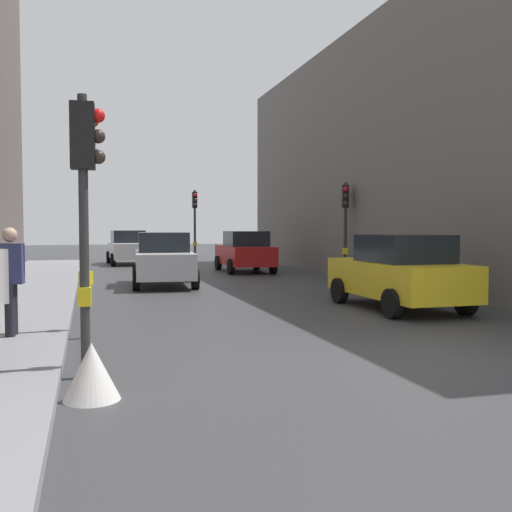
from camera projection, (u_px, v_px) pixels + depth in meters
ground_plane at (414, 360)px, 8.64m from camera, size 120.00×120.00×0.00m
sidewalk_kerb at (5, 314)px, 12.71m from camera, size 2.76×40.00×0.16m
building_facade_right at (502, 157)px, 22.97m from camera, size 12.00×26.99×9.26m
traffic_light_near_right at (86, 180)px, 10.22m from camera, size 0.44×0.38×3.99m
traffic_light_mid_street at (345, 212)px, 21.89m from camera, size 0.33×0.45×3.58m
traffic_light_far_median at (195, 213)px, 31.35m from camera, size 0.25×0.43×3.88m
traffic_light_near_left at (85, 184)px, 7.54m from camera, size 0.44×0.26×3.61m
car_red_sedan at (245, 252)px, 25.77m from camera, size 2.07×4.23×1.76m
car_silver_hatchback at (164, 259)px, 19.65m from camera, size 2.25×4.32×1.76m
car_white_compact at (128, 247)px, 30.96m from camera, size 2.17×4.28×1.76m
car_yellow_taxi at (399, 272)px, 14.02m from camera, size 2.05×4.22×1.76m
pedestrian_with_grey_backpack at (8, 275)px, 9.70m from camera, size 0.62×0.36×1.77m
warning_sign_triangle at (92, 371)px, 6.65m from camera, size 0.64×0.64×0.65m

